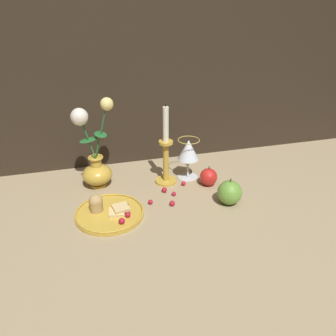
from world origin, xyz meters
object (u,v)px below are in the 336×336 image
candlestick (166,156)px  apple_beside_vase (230,192)px  vase (95,160)px  apple_near_glass (209,177)px  plate_with_pastries (108,211)px  wine_glass (188,151)px

candlestick → apple_beside_vase: size_ratio=3.19×
vase → apple_near_glass: size_ratio=4.24×
plate_with_pastries → wine_glass: size_ratio=1.41×
candlestick → apple_near_glass: candlestick is taller
candlestick → apple_near_glass: (0.15, -0.06, -0.07)m
vase → apple_beside_vase: bearing=-29.1°
plate_with_pastries → apple_near_glass: size_ratio=2.84×
candlestick → wine_glass: bearing=10.7°
apple_near_glass → candlestick: bearing=157.6°
vase → candlestick: bearing=-8.6°
plate_with_pastries → apple_near_glass: bearing=14.7°
plate_with_pastries → wine_glass: wine_glass is taller
candlestick → apple_beside_vase: candlestick is taller
wine_glass → apple_near_glass: size_ratio=2.02×
vase → apple_beside_vase: size_ratio=3.46×
plate_with_pastries → apple_near_glass: 0.39m
apple_near_glass → apple_beside_vase: bearing=-80.9°
wine_glass → apple_beside_vase: bearing=-70.3°
wine_glass → apple_near_glass: 0.12m
vase → candlestick: vase is taller
wine_glass → candlestick: size_ratio=0.52×
vase → wine_glass: vase is taller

